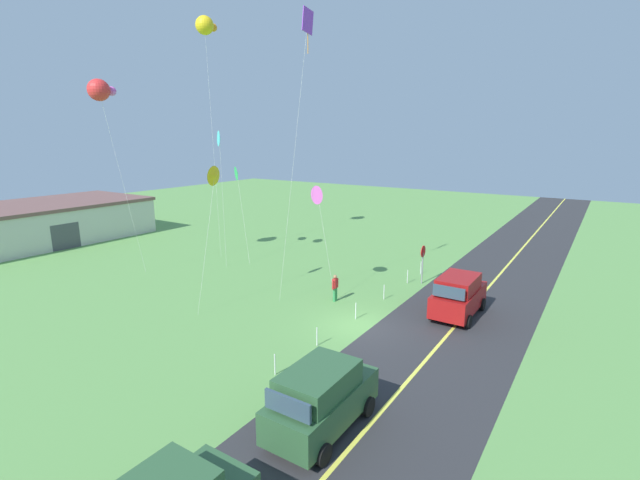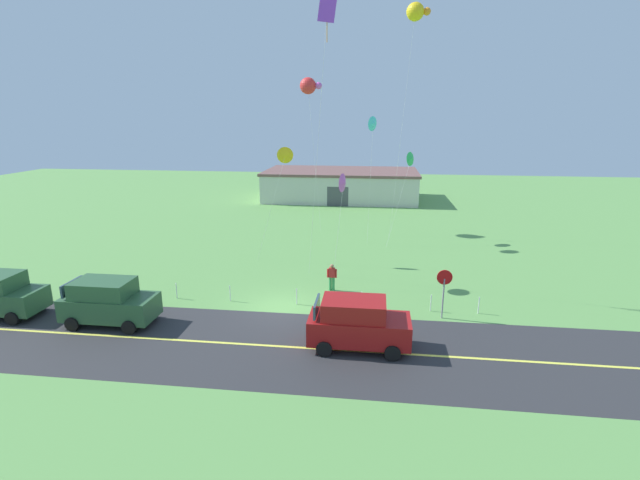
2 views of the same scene
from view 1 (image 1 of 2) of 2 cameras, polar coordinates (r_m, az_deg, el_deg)
ground_plane at (r=23.23m, az=5.25°, el=-11.04°), size 120.00×120.00×0.10m
asphalt_road at (r=21.83m, az=14.81°, el=-12.95°), size 120.00×7.00×0.00m
road_centre_stripe at (r=21.83m, az=14.81°, el=-12.94°), size 120.00×0.16×0.00m
car_suv_foreground at (r=25.19m, az=17.24°, el=-6.71°), size 4.40×2.12×2.24m
car_parked_west_near at (r=15.36m, az=0.16°, el=-19.46°), size 4.40×2.12×2.24m
stop_sign at (r=29.76m, az=12.98°, el=-2.12°), size 0.76×0.08×2.56m
person_adult_near at (r=26.19m, az=1.95°, el=-6.01°), size 0.58×0.22×1.60m
kite_red_low at (r=26.21m, az=-0.29°, el=5.73°), size 0.74×2.09×6.64m
kite_blue_mid at (r=25.38m, az=-13.31°, el=7.90°), size 2.63×0.55×7.87m
kite_yellow_high at (r=33.13m, az=-12.71°, el=12.47°), size 0.80×1.02×9.85m
kite_green_far at (r=25.73m, az=-1.67°, el=25.32°), size 1.79×1.30×15.94m
kite_pink_drift at (r=36.34m, az=-10.54°, el=8.33°), size 2.18×3.12×7.14m
kite_orange_near at (r=39.04m, az=-14.44°, el=24.98°), size 2.56×2.61×18.45m
kite_cyan_top at (r=33.62m, az=-26.30°, el=16.77°), size 1.99×2.07×13.06m
warehouse_distant at (r=48.24m, az=-32.52°, el=1.84°), size 18.36×10.20×3.50m
fence_post_0 at (r=18.78m, az=-5.78°, el=-15.52°), size 0.05×0.05×0.90m
fence_post_1 at (r=20.99m, az=-0.39°, el=-12.22°), size 0.05×0.05×0.90m
fence_post_2 at (r=23.91m, az=4.58°, el=-9.01°), size 0.05×0.05×0.90m
fence_post_3 at (r=26.83m, az=8.17°, el=-6.60°), size 0.05×0.05×0.90m
fence_post_4 at (r=29.98m, az=11.10°, el=-4.60°), size 0.05×0.05×0.90m
fence_post_5 at (r=32.14m, az=12.74°, el=-3.48°), size 0.05×0.05×0.90m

